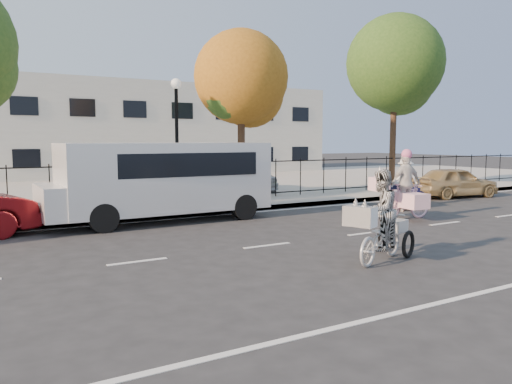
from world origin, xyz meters
TOP-DOWN VIEW (x-y plane):
  - ground at (0.00, 0.00)m, footprint 120.00×120.00m
  - road_markings at (0.00, 0.00)m, footprint 60.00×9.52m
  - curb at (0.00, 5.05)m, footprint 60.00×0.10m
  - sidewalk at (0.00, 6.10)m, footprint 60.00×2.20m
  - parking_lot at (0.00, 15.00)m, footprint 60.00×15.60m
  - iron_fence at (0.00, 7.20)m, footprint 58.00×0.06m
  - building at (0.00, 25.00)m, footprint 34.00×10.00m
  - lamppost at (0.50, 6.80)m, footprint 0.36×0.36m
  - street_sign at (-1.85, 6.80)m, footprint 0.85×0.06m
  - zebra_trike at (1.17, -2.37)m, footprint 2.10×1.44m
  - unicorn_bike at (5.52, 1.11)m, footprint 2.13×1.49m
  - bull_bike at (7.73, 3.21)m, footprint 1.94×1.38m
  - white_van at (-0.87, 4.50)m, footprint 6.51×2.27m
  - gold_sedan at (11.81, 4.27)m, footprint 3.94×2.04m
  - lot_car_c at (-0.37, 11.07)m, footprint 1.76×4.13m
  - lot_car_d at (4.94, 9.90)m, footprint 1.91×4.04m
  - tree_mid at (3.47, 7.42)m, footprint 3.59×3.57m
  - tree_east at (11.39, 7.36)m, footprint 4.39×4.39m

SIDE VIEW (x-z plane):
  - ground at x=0.00m, z-range 0.00..0.00m
  - road_markings at x=0.00m, z-range 0.00..0.01m
  - curb at x=0.00m, z-range 0.00..0.15m
  - sidewalk at x=0.00m, z-range 0.00..0.15m
  - parking_lot at x=0.00m, z-range 0.00..0.15m
  - gold_sedan at x=11.81m, z-range 0.00..1.28m
  - bull_bike at x=7.73m, z-range -0.18..1.58m
  - zebra_trike at x=1.17m, z-range -0.21..1.62m
  - unicorn_bike at x=5.52m, z-range -0.28..1.85m
  - lot_car_c at x=-0.37m, z-range 0.15..1.47m
  - lot_car_d at x=4.94m, z-range 0.15..1.48m
  - iron_fence at x=0.00m, z-range 0.15..1.65m
  - white_van at x=-0.87m, z-range 0.12..2.43m
  - street_sign at x=-1.85m, z-range 0.52..2.32m
  - building at x=0.00m, z-range 0.00..6.00m
  - lamppost at x=0.50m, z-range 0.95..5.28m
  - tree_mid at x=3.47m, z-range 1.31..7.85m
  - tree_east at x=11.39m, z-range 1.61..9.67m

